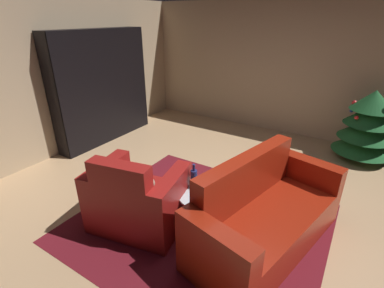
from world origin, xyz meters
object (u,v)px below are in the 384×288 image
at_px(couch_red, 264,216).
at_px(decorated_tree, 367,126).
at_px(book_stack_on_table, 207,190).
at_px(bottle_on_table, 194,179).
at_px(coffee_table, 205,197).
at_px(bookshelf_unit, 109,86).
at_px(armchair_red, 137,200).

relative_size(couch_red, decorated_tree, 1.67).
distance_m(book_stack_on_table, bottle_on_table, 0.20).
distance_m(coffee_table, decorated_tree, 3.21).
bearing_deg(bookshelf_unit, book_stack_on_table, -24.92).
relative_size(coffee_table, bottle_on_table, 2.05).
xyz_separation_m(bookshelf_unit, bottle_on_table, (2.73, -1.34, -0.46)).
distance_m(coffee_table, book_stack_on_table, 0.08).
relative_size(armchair_red, couch_red, 0.57).
height_order(book_stack_on_table, bottle_on_table, bottle_on_table).
relative_size(bookshelf_unit, armchair_red, 1.80).
relative_size(bottle_on_table, decorated_tree, 0.26).
xyz_separation_m(bookshelf_unit, coffee_table, (2.90, -1.37, -0.63)).
bearing_deg(coffee_table, bookshelf_unit, 154.75).
xyz_separation_m(bottle_on_table, decorated_tree, (1.59, 2.84, 0.05)).
relative_size(bookshelf_unit, book_stack_on_table, 10.56).
bearing_deg(bottle_on_table, bookshelf_unit, 153.91).
bearing_deg(armchair_red, decorated_tree, 57.58).
bearing_deg(bottle_on_table, couch_red, 4.77).
xyz_separation_m(couch_red, coffee_table, (-0.65, -0.10, 0.07)).
bearing_deg(armchair_red, bookshelf_unit, 141.72).
distance_m(bookshelf_unit, book_stack_on_table, 3.26).
bearing_deg(couch_red, bookshelf_unit, 160.34).
bearing_deg(armchair_red, coffee_table, 31.65).
distance_m(armchair_red, decorated_tree, 3.89).
bearing_deg(armchair_red, book_stack_on_table, 32.13).
xyz_separation_m(bookshelf_unit, book_stack_on_table, (2.91, -1.35, -0.55)).
bearing_deg(couch_red, book_stack_on_table, -172.55).
bearing_deg(armchair_red, bottle_on_table, 41.73).
distance_m(armchair_red, book_stack_on_table, 0.80).
height_order(couch_red, decorated_tree, decorated_tree).
relative_size(couch_red, bottle_on_table, 6.55).
bearing_deg(coffee_table, decorated_tree, 63.60).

